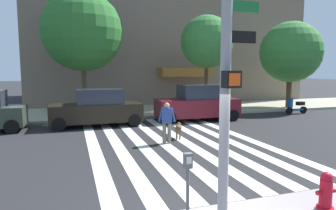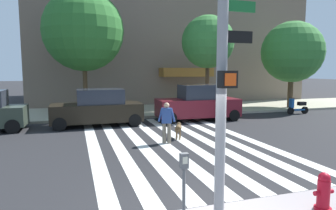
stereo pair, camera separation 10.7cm
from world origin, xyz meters
name	(u,v)px [view 1 (the left image)]	position (x,y,z in m)	size (l,w,h in m)	color
ground_plane	(142,144)	(0.00, 6.02, 0.00)	(160.00, 160.00, 0.00)	#232326
sidewalk_far	(112,112)	(0.00, 15.04, 0.07)	(80.00, 6.00, 0.15)	#A29E86
crosswalk_stripes	(173,141)	(1.29, 6.02, 0.00)	(6.75, 11.44, 0.01)	silver
traffic_light_pole	(228,32)	(-0.13, -0.84, 3.52)	(0.74, 0.46, 5.80)	gray
fire_hydrant	(326,191)	(2.11, -0.86, 0.52)	(0.44, 0.32, 0.76)	#A00C1C
parking_meter_curbside	(188,181)	(-0.77, -0.72, 1.03)	(0.14, 0.11, 1.36)	#515456
parked_car_behind_first	(97,108)	(-1.34, 10.58, 0.91)	(4.64, 2.00, 1.92)	black
parked_car_third_in_line	(198,104)	(4.39, 10.58, 0.97)	(4.79, 2.09, 2.08)	maroon
parked_scooter	(297,107)	(11.71, 10.83, 0.48)	(1.63, 0.50, 1.11)	black
street_tree_nearest	(82,31)	(-1.82, 14.17, 5.32)	(4.97, 4.97, 7.66)	#4C3823
street_tree_middle	(207,42)	(6.02, 12.91, 4.76)	(3.47, 3.47, 6.36)	#4C3823
street_tree_further	(291,52)	(12.88, 13.03, 4.23)	(4.45, 4.45, 6.32)	#4C3823
pedestrian_dog_walker	(167,120)	(0.96, 5.80, 0.93)	(0.68, 0.37, 1.64)	#6B6051
dog_on_leash	(178,128)	(1.69, 6.47, 0.44)	(0.49, 0.92, 0.65)	brown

